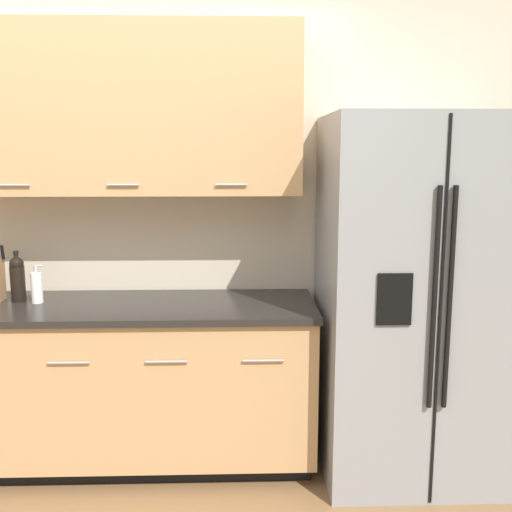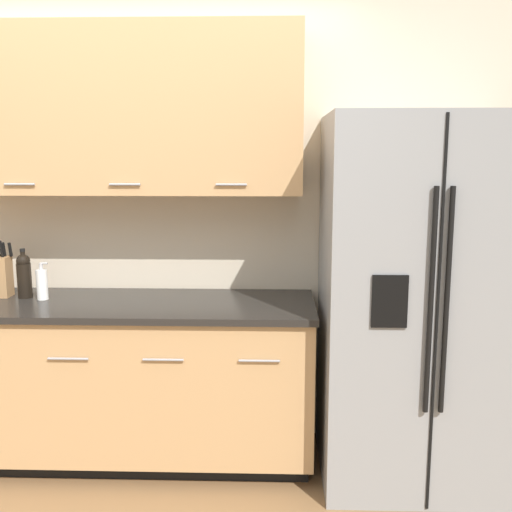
{
  "view_description": "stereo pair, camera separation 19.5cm",
  "coord_description": "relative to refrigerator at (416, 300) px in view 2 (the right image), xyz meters",
  "views": [
    {
      "loc": [
        0.63,
        -2.07,
        1.69
      ],
      "look_at": [
        0.73,
        1.01,
        1.15
      ],
      "focal_mm": 42.0,
      "sensor_mm": 36.0,
      "label": 1
    },
    {
      "loc": [
        0.82,
        -2.07,
        1.69
      ],
      "look_at": [
        0.73,
        1.01,
        1.15
      ],
      "focal_mm": 42.0,
      "sensor_mm": 36.0,
      "label": 2
    }
  ],
  "objects": [
    {
      "name": "wine_bottle",
      "position": [
        -2.09,
        0.15,
        0.09
      ],
      "size": [
        0.08,
        0.08,
        0.27
      ],
      "color": "black",
      "rests_on": "counter_unit"
    },
    {
      "name": "refrigerator",
      "position": [
        0.0,
        0.0,
        0.0
      ],
      "size": [
        0.95,
        0.81,
        1.87
      ],
      "color": "gray",
      "rests_on": "ground_plane"
    },
    {
      "name": "soap_dispenser",
      "position": [
        -1.98,
        0.11,
        0.05
      ],
      "size": [
        0.07,
        0.06,
        0.2
      ],
      "color": "white",
      "rests_on": "counter_unit"
    },
    {
      "name": "counter_unit",
      "position": [
        -1.5,
        0.08,
        -0.48
      ],
      "size": [
        1.97,
        0.64,
        0.9
      ],
      "color": "black",
      "rests_on": "ground_plane"
    },
    {
      "name": "wall_back",
      "position": [
        -1.54,
        0.37,
        0.54
      ],
      "size": [
        10.0,
        0.39,
        2.6
      ],
      "color": "beige",
      "rests_on": "ground_plane"
    }
  ]
}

